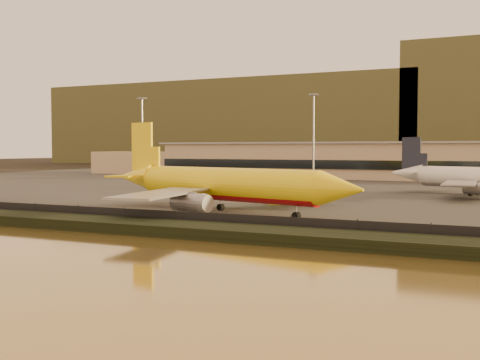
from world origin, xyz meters
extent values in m
plane|color=black|center=(0.00, 0.00, 0.00)|extent=(900.00, 900.00, 0.00)
cube|color=black|center=(0.00, -17.00, 0.70)|extent=(320.00, 7.00, 1.40)
cube|color=#2D2D2D|center=(0.00, 95.00, 0.10)|extent=(320.00, 220.00, 0.20)
cube|color=black|center=(0.00, -13.00, 1.30)|extent=(300.00, 0.05, 2.20)
cube|color=tan|center=(0.00, 125.00, 6.20)|extent=(160.00, 22.00, 12.00)
cube|color=black|center=(0.00, 113.80, 5.20)|extent=(160.00, 0.60, 3.00)
cube|color=gray|center=(0.00, 125.00, 12.50)|extent=(164.00, 24.00, 0.60)
cube|color=tan|center=(-95.00, 129.00, 4.70)|extent=(50.00, 18.00, 9.00)
cylinder|color=slate|center=(-60.00, 70.00, 12.70)|extent=(0.50, 0.50, 25.00)
cube|color=slate|center=(-60.00, 70.00, 25.40)|extent=(2.20, 2.20, 0.40)
cylinder|color=slate|center=(-10.00, 80.00, 12.70)|extent=(0.50, 0.50, 25.00)
cube|color=slate|center=(-10.00, 80.00, 25.40)|extent=(2.20, 2.20, 0.40)
cube|color=brown|center=(-140.00, 340.00, 27.50)|extent=(260.00, 160.00, 55.00)
cylinder|color=yellow|center=(0.24, 6.01, 4.95)|extent=(34.74, 13.66, 5.00)
cylinder|color=#A0090D|center=(0.24, 6.01, 4.07)|extent=(33.53, 12.35, 3.90)
cone|color=yellow|center=(20.23, 0.74, 4.95)|extent=(7.78, 6.55, 5.00)
cone|color=yellow|center=(-20.68, 11.53, 5.32)|extent=(9.64, 7.04, 5.00)
cube|color=yellow|center=(-19.75, 11.28, 10.82)|extent=(5.22, 1.74, 8.75)
cube|color=yellow|center=(-17.54, 15.87, 5.70)|extent=(6.61, 6.60, 0.30)
cube|color=yellow|center=(-20.09, 6.20, 5.70)|extent=(5.07, 5.01, 0.30)
cube|color=gray|center=(2.71, 19.13, 4.07)|extent=(18.34, 21.36, 0.30)
cylinder|color=gray|center=(4.20, 15.38, 2.70)|extent=(6.28, 4.13, 2.75)
cube|color=gray|center=(-4.08, -6.62, 4.07)|extent=(9.40, 22.31, 0.30)
cylinder|color=gray|center=(-0.93, -4.10, 2.70)|extent=(6.28, 4.13, 2.75)
cylinder|color=black|center=(13.03, 2.64, 0.75)|extent=(1.29, 1.13, 1.10)
cylinder|color=slate|center=(13.03, 2.64, 1.32)|extent=(0.19, 0.19, 2.25)
cylinder|color=black|center=(-3.82, 4.75, 0.75)|extent=(1.29, 1.13, 1.10)
cylinder|color=slate|center=(-3.82, 4.75, 1.32)|extent=(0.19, 0.19, 2.25)
cylinder|color=black|center=(-2.67, 9.10, 0.75)|extent=(1.29, 1.13, 1.10)
cylinder|color=slate|center=(-2.67, 9.10, 1.32)|extent=(0.19, 0.19, 2.25)
cone|color=silver|center=(17.97, 66.64, 4.65)|extent=(8.82, 6.76, 4.34)
cube|color=black|center=(18.78, 66.34, 9.42)|extent=(4.60, 1.97, 7.59)
cube|color=silver|center=(21.08, 70.12, 4.97)|extent=(5.96, 5.92, 0.26)
cube|color=silver|center=(18.10, 61.97, 4.97)|extent=(4.49, 4.28, 0.26)
cube|color=gray|center=(31.38, 49.03, 3.56)|extent=(6.72, 19.71, 0.26)
cylinder|color=gray|center=(34.43, 51.03, 2.37)|extent=(5.71, 4.03, 2.39)
cylinder|color=black|center=(32.57, 59.22, 0.68)|extent=(1.16, 1.04, 0.95)
cylinder|color=slate|center=(32.57, 59.22, 1.18)|extent=(0.23, 0.23, 1.95)
cylinder|color=black|center=(33.91, 62.88, 0.68)|extent=(1.16, 1.04, 0.95)
cylinder|color=slate|center=(33.91, 62.88, 1.18)|extent=(0.23, 0.23, 1.95)
cube|color=yellow|center=(2.44, 23.06, 1.18)|extent=(4.77, 3.31, 1.97)
cube|color=silver|center=(-25.60, 31.96, 1.18)|extent=(4.45, 2.21, 1.95)
camera|label=1|loc=(42.76, -79.68, 10.51)|focal=45.00mm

